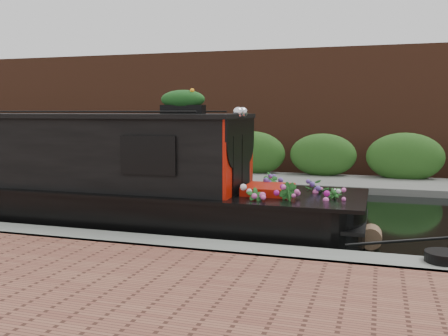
% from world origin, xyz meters
% --- Properties ---
extents(ground, '(80.00, 80.00, 0.00)m').
position_xyz_m(ground, '(0.00, 0.00, 0.00)').
color(ground, black).
rests_on(ground, ground).
extents(near_bank_coping, '(40.00, 0.60, 0.50)m').
position_xyz_m(near_bank_coping, '(0.00, -3.30, 0.00)').
color(near_bank_coping, slate).
rests_on(near_bank_coping, ground).
extents(far_bank_path, '(40.00, 2.40, 0.34)m').
position_xyz_m(far_bank_path, '(0.00, 4.20, 0.00)').
color(far_bank_path, '#62625D').
rests_on(far_bank_path, ground).
extents(far_hedge, '(40.00, 1.10, 2.80)m').
position_xyz_m(far_hedge, '(0.00, 5.10, 0.00)').
color(far_hedge, '#29571D').
rests_on(far_hedge, ground).
extents(far_brick_wall, '(40.00, 1.00, 8.00)m').
position_xyz_m(far_brick_wall, '(0.00, 7.20, 0.00)').
color(far_brick_wall, '#5B2F1E').
rests_on(far_brick_wall, ground).
extents(narrowboat, '(10.83, 1.91, 2.55)m').
position_xyz_m(narrowboat, '(-2.22, -1.84, 0.75)').
color(narrowboat, black).
rests_on(narrowboat, ground).
extents(rope_fender, '(0.32, 0.37, 0.32)m').
position_xyz_m(rope_fender, '(3.53, -1.84, 0.16)').
color(rope_fender, brown).
rests_on(rope_fender, ground).
extents(coiled_mooring_rope, '(0.44, 0.44, 0.12)m').
position_xyz_m(coiled_mooring_rope, '(4.37, -3.18, 0.31)').
color(coiled_mooring_rope, black).
rests_on(coiled_mooring_rope, near_bank_coping).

